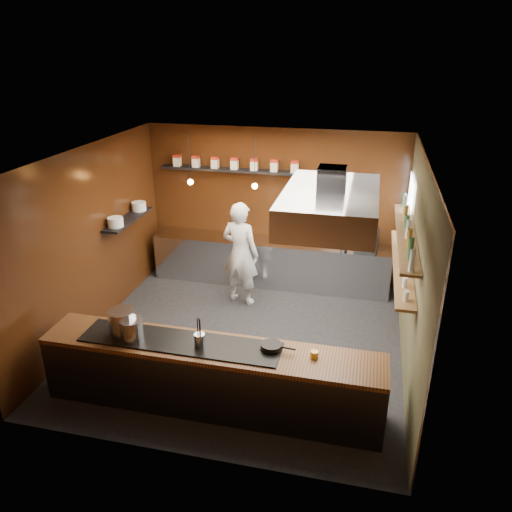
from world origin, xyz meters
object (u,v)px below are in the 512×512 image
(stockpot_large, at_px, (122,322))
(chef, at_px, (240,254))
(stockpot_small, at_px, (131,329))
(espresso_machine, at_px, (367,240))
(extractor_hood, at_px, (330,205))

(stockpot_large, height_order, chef, chef)
(stockpot_large, xyz_separation_m, stockpot_small, (0.16, -0.08, -0.03))
(stockpot_small, xyz_separation_m, espresso_machine, (2.83, 3.79, 0.02))
(chef, bearing_deg, espresso_machine, -145.66)
(stockpot_small, bearing_deg, stockpot_large, 154.75)
(stockpot_large, bearing_deg, chef, 74.34)
(stockpot_small, bearing_deg, extractor_hood, 28.85)
(chef, bearing_deg, stockpot_large, 87.87)
(stockpot_large, relative_size, espresso_machine, 0.90)
(extractor_hood, distance_m, chef, 2.83)
(extractor_hood, distance_m, stockpot_large, 3.09)
(extractor_hood, xyz_separation_m, chef, (-1.67, 1.69, -1.55))
(chef, bearing_deg, stockpot_small, 91.20)
(chef, bearing_deg, extractor_hood, 148.16)
(espresso_machine, xyz_separation_m, chef, (-2.18, -0.83, -0.14))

